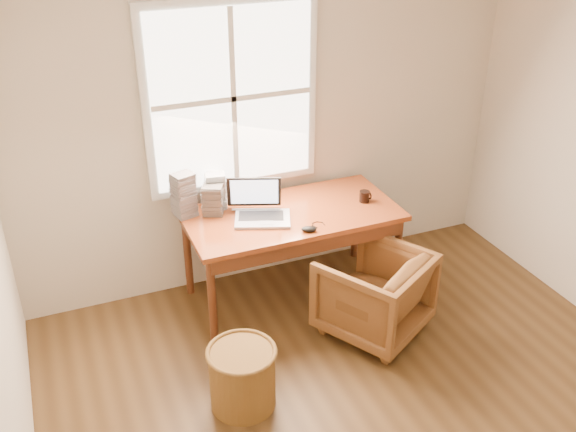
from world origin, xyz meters
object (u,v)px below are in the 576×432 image
object	(u,v)px
laptop	(262,200)
wicker_stool	(242,378)
armchair	(374,293)
coffee_mug	(364,196)
cd_stack_a	(215,190)
desk	(292,214)

from	to	relation	value
laptop	wicker_stool	bearing A→B (deg)	-96.91
armchair	coffee_mug	bearing A→B (deg)	-139.42
armchair	laptop	bearing A→B (deg)	-73.06
wicker_stool	coffee_mug	distance (m)	1.72
wicker_stool	laptop	distance (m)	1.28
cd_stack_a	laptop	bearing A→B (deg)	-52.63
laptop	coffee_mug	bearing A→B (deg)	19.65
laptop	coffee_mug	xyz separation A→B (m)	(0.83, -0.02, -0.12)
cd_stack_a	coffee_mug	bearing A→B (deg)	-17.75
armchair	wicker_stool	bearing A→B (deg)	-12.33
wicker_stool	cd_stack_a	world-z (taller)	cd_stack_a
wicker_stool	coffee_mug	size ratio (longest dim) A/B	4.71
cd_stack_a	armchair	bearing A→B (deg)	-46.19
desk	armchair	bearing A→B (deg)	-58.60
desk	cd_stack_a	size ratio (longest dim) A/B	5.62
armchair	desk	bearing A→B (deg)	-88.58
coffee_mug	desk	bearing A→B (deg)	171.04
desk	coffee_mug	distance (m)	0.59
armchair	wicker_stool	distance (m)	1.19
laptop	cd_stack_a	bearing A→B (deg)	148.13
wicker_stool	coffee_mug	world-z (taller)	coffee_mug
armchair	coffee_mug	xyz separation A→B (m)	(0.20, 0.57, 0.48)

